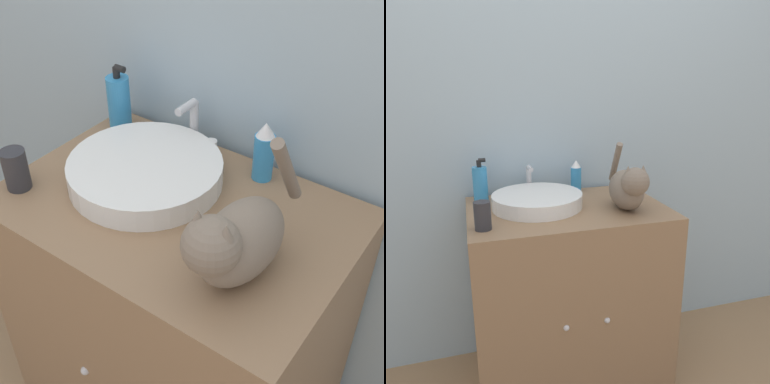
{
  "view_description": "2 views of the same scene",
  "coord_description": "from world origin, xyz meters",
  "views": [
    {
      "loc": [
        0.6,
        -0.49,
        1.66
      ],
      "look_at": [
        0.07,
        0.25,
        0.96
      ],
      "focal_mm": 50.0,
      "sensor_mm": 36.0,
      "label": 1
    },
    {
      "loc": [
        -0.4,
        -1.19,
        1.36
      ],
      "look_at": [
        0.03,
        0.23,
        0.94
      ],
      "focal_mm": 35.0,
      "sensor_mm": 36.0,
      "label": 2
    }
  ],
  "objects": [
    {
      "name": "cat",
      "position": [
        0.23,
        0.17,
        0.96
      ],
      "size": [
        0.15,
        0.37,
        0.27
      ],
      "rotation": [
        0.0,
        0.0,
        -1.64
      ],
      "color": "#7A6B5B",
      "rests_on": "vanity_cabinet"
    },
    {
      "name": "faucet",
      "position": [
        -0.12,
        0.52,
        0.92
      ],
      "size": [
        0.14,
        0.09,
        0.14
      ],
      "color": "silver",
      "rests_on": "vanity_cabinet"
    },
    {
      "name": "soap_bottle",
      "position": [
        -0.35,
        0.48,
        0.94
      ],
      "size": [
        0.06,
        0.06,
        0.2
      ],
      "color": "#338CCC",
      "rests_on": "vanity_cabinet"
    },
    {
      "name": "vanity_cabinet",
      "position": [
        0.0,
        0.28,
        0.43
      ],
      "size": [
        0.83,
        0.57,
        0.86
      ],
      "color": "#8C6B4C",
      "rests_on": "ground_plane"
    },
    {
      "name": "spray_bottle",
      "position": [
        0.1,
        0.5,
        0.94
      ],
      "size": [
        0.05,
        0.05,
        0.16
      ],
      "color": "#338CCC",
      "rests_on": "vanity_cabinet"
    },
    {
      "name": "cup",
      "position": [
        -0.36,
        0.12,
        0.92
      ],
      "size": [
        0.06,
        0.06,
        0.1
      ],
      "color": "#2D2D33",
      "rests_on": "vanity_cabinet"
    },
    {
      "name": "wall_back",
      "position": [
        0.0,
        0.6,
        1.25
      ],
      "size": [
        6.0,
        0.05,
        2.5
      ],
      "color": "#9EB7C6",
      "rests_on": "ground_plane"
    },
    {
      "name": "sink_basin",
      "position": [
        -0.12,
        0.32,
        0.89
      ],
      "size": [
        0.38,
        0.38,
        0.06
      ],
      "color": "white",
      "rests_on": "vanity_cabinet"
    }
  ]
}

